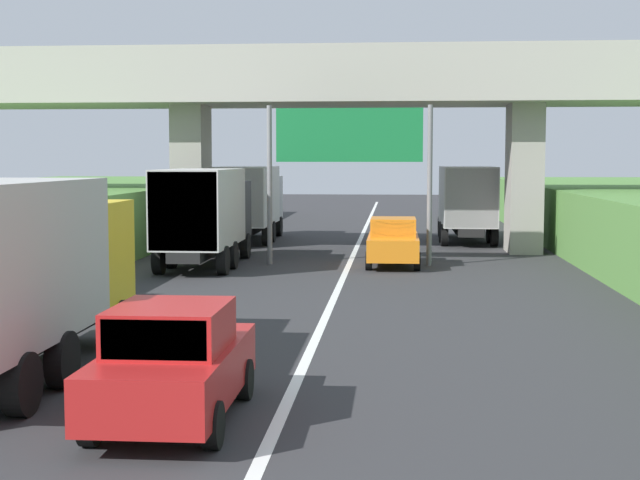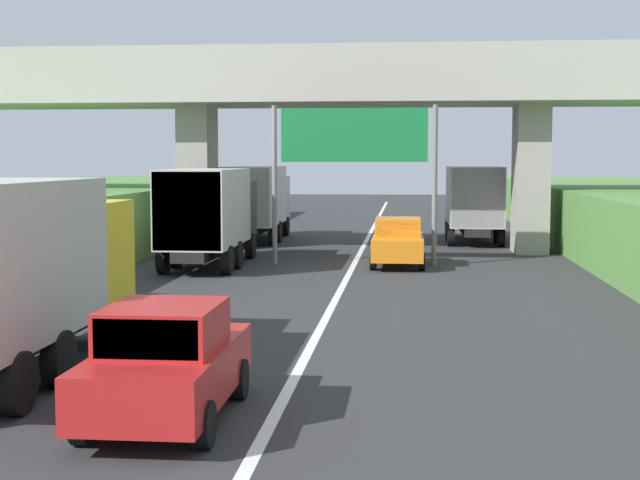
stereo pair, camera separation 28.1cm
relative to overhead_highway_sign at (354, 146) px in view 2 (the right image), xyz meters
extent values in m
cube|color=white|center=(0.00, -2.80, -4.22)|extent=(0.20, 103.06, 0.01)
cube|color=#ADA89E|center=(0.00, 5.09, 2.30)|extent=(40.00, 4.80, 1.10)
cube|color=#ADA89E|center=(0.00, 2.87, 3.40)|extent=(40.00, 0.36, 1.10)
cube|color=#ADA89E|center=(0.00, 7.31, 3.40)|extent=(40.00, 0.36, 1.10)
cube|color=#9F9A91|center=(-6.82, 5.09, -1.24)|extent=(1.30, 2.20, 5.98)
cube|color=#9F9A91|center=(6.82, 5.09, -1.24)|extent=(1.30, 2.20, 5.98)
cylinder|color=slate|center=(-2.85, 0.00, -1.39)|extent=(0.18, 0.18, 5.68)
cylinder|color=slate|center=(2.85, 0.00, -1.39)|extent=(0.18, 0.18, 5.68)
cube|color=#167238|center=(0.00, 0.00, 0.40)|extent=(5.20, 0.12, 1.90)
cube|color=white|center=(0.00, -0.01, 0.40)|extent=(4.89, 0.01, 1.67)
cylinder|color=slate|center=(-7.40, -9.44, -3.13)|extent=(0.08, 0.08, 2.20)
cube|color=white|center=(-7.40, -9.45, -2.38)|extent=(0.60, 0.03, 0.76)
cube|color=black|center=(-7.40, -9.47, -2.38)|extent=(0.50, 0.01, 0.12)
cube|color=black|center=(-5.04, 9.55, -3.57)|extent=(1.10, 7.30, 0.36)
cube|color=#B2B5B7|center=(-5.04, 12.15, -2.34)|extent=(2.10, 2.10, 2.10)
cube|color=#2D3842|center=(-5.04, 13.17, -2.04)|extent=(1.89, 0.06, 0.90)
cube|color=silver|center=(-5.04, 8.50, -2.09)|extent=(2.30, 5.20, 2.60)
cube|color=#A8A8A4|center=(-5.04, 5.92, -2.09)|extent=(2.21, 0.04, 2.50)
cylinder|color=black|center=(-6.01, 12.15, -3.75)|extent=(0.30, 0.96, 0.96)
cylinder|color=black|center=(-4.07, 12.15, -3.75)|extent=(0.30, 0.96, 0.96)
cylinder|color=black|center=(-6.11, 7.07, -3.75)|extent=(0.30, 0.96, 0.96)
cylinder|color=black|center=(-3.97, 7.07, -3.75)|extent=(0.30, 0.96, 0.96)
cylinder|color=black|center=(-6.11, 8.76, -3.75)|extent=(0.30, 0.96, 0.96)
cylinder|color=black|center=(-3.97, 8.76, -3.75)|extent=(0.30, 0.96, 0.96)
cube|color=black|center=(4.84, 10.01, -3.57)|extent=(1.10, 7.30, 0.36)
cube|color=silver|center=(4.84, 12.61, -2.34)|extent=(2.10, 2.10, 2.10)
cube|color=#2D3842|center=(4.84, 13.63, -2.04)|extent=(1.89, 0.06, 0.90)
cube|color=#B7B7B2|center=(4.84, 8.96, -2.09)|extent=(2.30, 5.20, 2.60)
cube|color=gray|center=(4.84, 6.38, -2.09)|extent=(2.21, 0.04, 2.50)
cylinder|color=black|center=(3.87, 12.61, -3.75)|extent=(0.30, 0.96, 0.96)
cylinder|color=black|center=(5.81, 12.61, -3.75)|extent=(0.30, 0.96, 0.96)
cylinder|color=black|center=(3.77, 7.53, -3.75)|extent=(0.30, 0.96, 0.96)
cylinder|color=black|center=(5.91, 7.53, -3.75)|extent=(0.30, 0.96, 0.96)
cylinder|color=black|center=(3.77, 9.22, -3.75)|extent=(0.30, 0.96, 0.96)
cylinder|color=black|center=(5.91, 9.22, -3.75)|extent=(0.30, 0.96, 0.96)
cube|color=black|center=(-5.02, -0.74, -3.57)|extent=(1.10, 7.30, 0.36)
cube|color=black|center=(-5.02, 1.86, -2.34)|extent=(2.10, 2.10, 2.10)
cube|color=#2D3842|center=(-5.02, 2.88, -2.04)|extent=(1.89, 0.06, 0.90)
cube|color=#B7B7B2|center=(-5.02, -1.79, -2.09)|extent=(2.30, 5.20, 2.60)
cube|color=gray|center=(-5.02, -4.37, -2.09)|extent=(2.21, 0.04, 2.50)
cylinder|color=black|center=(-5.99, 1.86, -3.75)|extent=(0.30, 0.96, 0.96)
cylinder|color=black|center=(-4.05, 1.86, -3.75)|extent=(0.30, 0.96, 0.96)
cylinder|color=black|center=(-6.09, -3.22, -3.75)|extent=(0.30, 0.96, 0.96)
cylinder|color=black|center=(-3.95, -3.22, -3.75)|extent=(0.30, 0.96, 0.96)
cylinder|color=black|center=(-6.09, -1.53, -3.75)|extent=(0.30, 0.96, 0.96)
cylinder|color=black|center=(-3.95, -1.53, -3.75)|extent=(0.30, 0.96, 0.96)
cube|color=black|center=(-4.88, -17.56, -3.57)|extent=(1.10, 7.30, 0.36)
cube|color=gold|center=(-4.88, -14.96, -2.34)|extent=(2.10, 2.10, 2.10)
cube|color=#2D3842|center=(-4.88, -13.94, -2.04)|extent=(1.89, 0.06, 0.90)
cylinder|color=black|center=(-5.85, -14.96, -3.75)|extent=(0.30, 0.96, 0.96)
cylinder|color=black|center=(-3.91, -14.96, -3.75)|extent=(0.30, 0.96, 0.96)
cylinder|color=black|center=(-3.81, -20.04, -3.75)|extent=(0.30, 0.96, 0.96)
cylinder|color=black|center=(-3.81, -18.35, -3.75)|extent=(0.30, 0.96, 0.96)
cube|color=red|center=(-1.52, -20.07, -3.53)|extent=(1.76, 4.10, 0.76)
cube|color=red|center=(-1.52, -20.22, -2.83)|extent=(1.56, 1.90, 0.64)
cube|color=#2D3842|center=(-1.52, -21.14, -2.83)|extent=(1.44, 0.06, 0.54)
cylinder|color=black|center=(-2.34, -18.80, -3.91)|extent=(0.22, 0.64, 0.64)
cylinder|color=black|center=(-0.70, -18.80, -3.91)|extent=(0.22, 0.64, 0.64)
cylinder|color=black|center=(-2.34, -21.34, -3.91)|extent=(0.22, 0.64, 0.64)
cylinder|color=black|center=(-0.70, -21.34, -3.91)|extent=(0.22, 0.64, 0.64)
cube|color=orange|center=(1.58, -0.23, -3.53)|extent=(1.76, 4.10, 0.76)
cube|color=orange|center=(1.58, -0.38, -2.83)|extent=(1.56, 1.90, 0.64)
cube|color=#2D3842|center=(1.58, -1.30, -2.83)|extent=(1.44, 0.06, 0.54)
cylinder|color=black|center=(0.76, 1.04, -3.91)|extent=(0.22, 0.64, 0.64)
cylinder|color=black|center=(2.40, 1.04, -3.91)|extent=(0.22, 0.64, 0.64)
cylinder|color=black|center=(0.76, -1.50, -3.91)|extent=(0.22, 0.64, 0.64)
cylinder|color=black|center=(2.40, -1.50, -3.91)|extent=(0.22, 0.64, 0.64)
camera|label=1|loc=(1.68, -33.12, -0.43)|focal=52.34mm
camera|label=2|loc=(1.96, -33.09, -0.43)|focal=52.34mm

